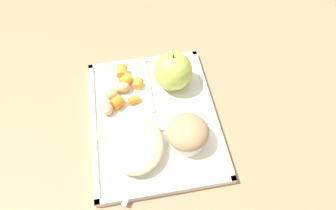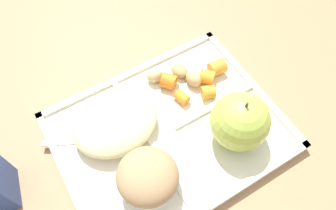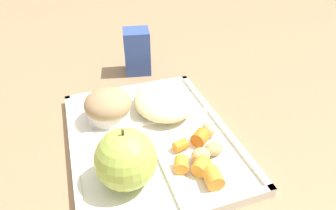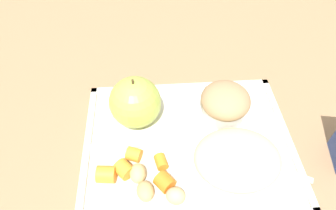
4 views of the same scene
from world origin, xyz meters
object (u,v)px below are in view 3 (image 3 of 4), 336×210
object	(u,v)px
bran_muffin	(108,107)
milk_carton	(137,51)
green_apple	(126,159)
plastic_fork	(157,98)
lunch_tray	(151,139)

from	to	relation	value
bran_muffin	milk_carton	xyz separation A→B (m)	(0.20, -0.10, 0.01)
bran_muffin	milk_carton	size ratio (longest dim) A/B	0.81
green_apple	plastic_fork	bearing A→B (deg)	-28.23
lunch_tray	green_apple	world-z (taller)	green_apple
bran_muffin	milk_carton	bearing A→B (deg)	-27.81
green_apple	milk_carton	xyz separation A→B (m)	(0.35, -0.10, -0.00)
green_apple	bran_muffin	world-z (taller)	green_apple
plastic_fork	milk_carton	world-z (taller)	milk_carton
green_apple	milk_carton	size ratio (longest dim) A/B	0.91
green_apple	bran_muffin	distance (m)	0.16
plastic_fork	milk_carton	size ratio (longest dim) A/B	1.22
lunch_tray	bran_muffin	xyz separation A→B (m)	(0.07, 0.06, 0.04)
bran_muffin	plastic_fork	bearing A→B (deg)	-68.60
bran_muffin	green_apple	bearing A→B (deg)	180.00
bran_muffin	plastic_fork	xyz separation A→B (m)	(0.04, -0.11, -0.03)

